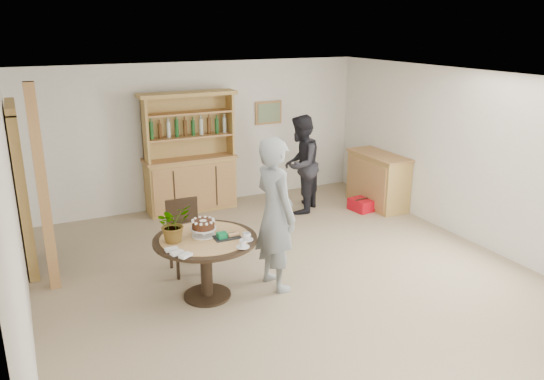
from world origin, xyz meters
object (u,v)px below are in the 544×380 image
Objects in this scene: teen_boy at (275,214)px; hutch at (190,171)px; adult_person at (301,164)px; dining_table at (206,250)px; sideboard at (378,180)px; dining_chair at (185,231)px; red_suitcase at (367,203)px.

hutch is at bearing -4.81° from teen_boy.
adult_person is at bearing -40.99° from teen_boy.
adult_person is at bearing 41.52° from dining_table.
dining_chair reaches higher than sideboard.
dining_chair is at bearing -165.18° from sideboard.
sideboard is 1.95× the size of red_suitcase.
hutch is 1.09× the size of teen_boy.
dining_table is 0.64× the size of teen_boy.
red_suitcase is at bearing 115.83° from adult_person.
dining_chair is 0.57× the size of adult_person.
sideboard is (3.04, -1.24, -0.22)m from hutch.
adult_person is (2.44, 1.33, 0.30)m from dining_chair.
teen_boy is (0.85, -0.10, 0.34)m from dining_table.
dining_chair is 1.32m from teen_boy.
hutch reaches higher than adult_person.
adult_person is (-1.39, 0.32, 0.36)m from sideboard.
hutch is 3.29m from sideboard.
teen_boy is 2.77m from adult_person.
hutch is 2.39m from dining_chair.
hutch reaches higher than teen_boy.
dining_table reaches higher than red_suitcase.
dining_chair is 1.46× the size of red_suitcase.
dining_chair is (-0.79, -2.25, -0.15)m from hutch.
hutch reaches higher than sideboard.
dining_chair is at bearing -109.31° from hutch.
dining_table is at bearing -2.44° from adult_person.
adult_person is (1.65, -0.92, 0.15)m from hutch.
sideboard is 0.75× the size of adult_person.
red_suitcase is at bearing -160.48° from sideboard.
sideboard is 1.05× the size of dining_table.
red_suitcase is (-0.27, -0.09, -0.37)m from sideboard.
teen_boy is (-2.98, -1.94, 0.47)m from sideboard.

